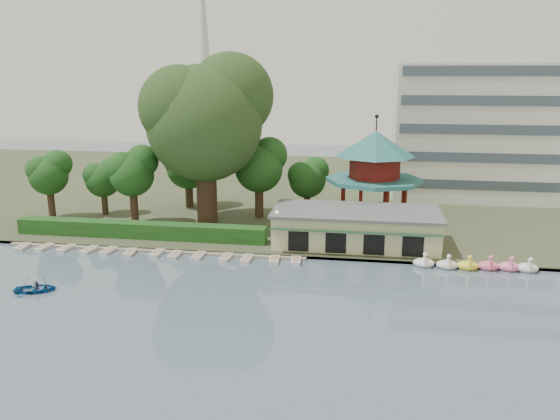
% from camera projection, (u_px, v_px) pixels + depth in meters
% --- Properties ---
extents(ground_plane, '(220.00, 220.00, 0.00)m').
position_uv_depth(ground_plane, '(219.00, 328.00, 42.24)').
color(ground_plane, slate).
rests_on(ground_plane, ground).
extents(shore, '(220.00, 70.00, 0.40)m').
position_uv_depth(shore, '(299.00, 188.00, 92.00)').
color(shore, '#424930').
rests_on(shore, ground).
extents(embankment, '(220.00, 0.60, 0.30)m').
position_uv_depth(embankment, '(261.00, 254.00, 58.77)').
color(embankment, gray).
rests_on(embankment, ground).
extents(dock, '(34.00, 1.60, 0.24)m').
position_uv_depth(dock, '(154.00, 250.00, 60.48)').
color(dock, gray).
rests_on(dock, ground).
extents(boathouse, '(18.60, 9.39, 3.90)m').
position_uv_depth(boathouse, '(356.00, 227.00, 61.21)').
color(boathouse, beige).
rests_on(boathouse, shore).
extents(pavilion, '(12.40, 12.40, 13.50)m').
position_uv_depth(pavilion, '(375.00, 167.00, 69.26)').
color(pavilion, beige).
rests_on(pavilion, shore).
extents(office_building, '(38.00, 18.00, 20.00)m').
position_uv_depth(office_building, '(513.00, 137.00, 81.90)').
color(office_building, silver).
rests_on(office_building, shore).
extents(broadcast_tower, '(8.00, 8.00, 96.00)m').
position_uv_depth(broadcast_tower, '(203.00, 25.00, 174.27)').
color(broadcast_tower, silver).
rests_on(broadcast_tower, ground).
extents(hedge, '(30.00, 2.00, 1.80)m').
position_uv_depth(hedge, '(140.00, 230.00, 63.80)').
color(hedge, '#1E4E1B').
rests_on(hedge, shore).
extents(lamp_post, '(0.36, 0.36, 4.28)m').
position_uv_depth(lamp_post, '(277.00, 222.00, 59.39)').
color(lamp_post, black).
rests_on(lamp_post, shore).
extents(big_tree, '(15.81, 14.73, 21.34)m').
position_uv_depth(big_tree, '(206.00, 115.00, 67.13)').
color(big_tree, '#3A281C').
rests_on(big_tree, shore).
extents(small_trees, '(38.56, 16.00, 10.60)m').
position_uv_depth(small_trees, '(189.00, 169.00, 72.91)').
color(small_trees, '#3A281C').
rests_on(small_trees, shore).
extents(swan_boats, '(12.18, 2.14, 1.92)m').
position_uv_depth(swan_boats, '(477.00, 265.00, 54.71)').
color(swan_boats, white).
rests_on(swan_boats, ground).
extents(moored_rowboats, '(32.16, 2.69, 0.36)m').
position_uv_depth(moored_rowboats, '(154.00, 253.00, 58.99)').
color(moored_rowboats, beige).
rests_on(moored_rowboats, ground).
extents(rowboat_with_passengers, '(5.99, 5.03, 2.01)m').
position_uv_depth(rowboat_with_passengers, '(36.00, 286.00, 49.13)').
color(rowboat_with_passengers, '#155595').
rests_on(rowboat_with_passengers, ground).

